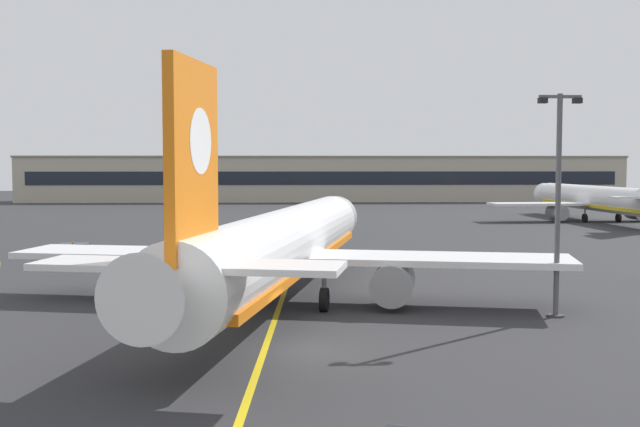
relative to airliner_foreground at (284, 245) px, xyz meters
The scene contains 7 objects.
ground_plane 11.30m from the airliner_foreground, 85.72° to the right, with size 400.00×400.00×0.00m, color #2D2D30.
taxiway_centreline 19.55m from the airliner_foreground, 87.60° to the left, with size 0.30×180.00×0.01m, color yellow.
airliner_foreground is the anchor object (origin of this frame).
airliner_background 74.47m from the airliner_foreground, 54.61° to the left, with size 29.71×38.31×10.75m.
apron_lamp_post 15.04m from the airliner_foreground, 16.42° to the right, with size 2.24×0.90×11.55m.
service_car_nearest 24.94m from the airliner_foreground, 133.04° to the left, with size 4.41×2.49×1.79m.
terminal_building 121.39m from the airliner_foreground, 86.29° to the left, with size 128.89×12.40×9.77m.
Camera 1 is at (-0.57, -31.93, 7.93)m, focal length 42.49 mm.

